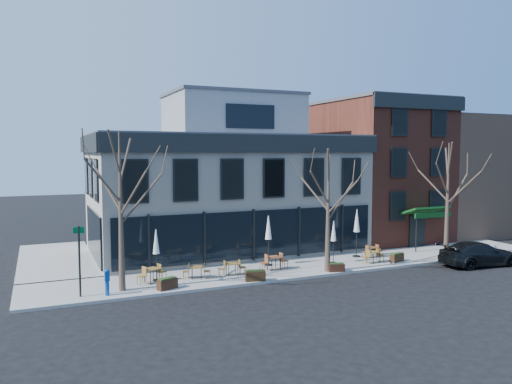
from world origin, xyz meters
name	(u,v)px	position (x,y,z in m)	size (l,w,h in m)	color
ground	(253,265)	(0.00, 0.00, 0.00)	(120.00, 120.00, 0.00)	black
sidewalk_front	(316,266)	(3.25, -2.15, 0.07)	(33.50, 4.70, 0.15)	gray
sidewalk_side	(56,260)	(-11.25, 6.00, 0.07)	(4.50, 12.00, 0.15)	gray
corner_building	(226,184)	(0.07, 5.07, 4.72)	(18.39, 10.39, 11.10)	silver
red_brick_building	(375,169)	(13.00, 4.98, 5.64)	(8.20, 11.78, 11.18)	maroon
bg_building	(457,174)	(23.00, 6.00, 5.00)	(12.00, 12.00, 10.00)	#8C664C
tree_corner	(121,209)	(-8.49, -3.20, 4.25)	(3.93, 3.98, 7.92)	#382B21
tree_mid	(328,209)	(3.01, -3.90, 3.79)	(3.50, 3.55, 7.04)	#382B21
tree_right	(448,199)	(12.01, -3.90, 4.02)	(3.72, 3.77, 7.48)	#382B21
sign_pole	(79,257)	(-10.50, -3.50, 2.07)	(0.50, 0.10, 3.40)	black
parked_sedan	(479,254)	(12.67, -5.93, 0.74)	(2.08, 5.13, 1.49)	black
call_box	(107,281)	(-9.30, -3.82, 0.85)	(0.26, 0.26, 1.32)	#0C3F9D
cafe_set_0	(152,274)	(-6.82, -2.25, 0.62)	(1.76, 1.07, 0.91)	brown
cafe_set_1	(197,271)	(-4.42, -2.47, 0.57)	(1.58, 0.85, 0.81)	brown
cafe_set_2	(232,268)	(-2.39, -2.58, 0.58)	(1.63, 0.72, 0.84)	brown
cafe_set_3	(274,262)	(0.31, -2.34, 0.64)	(1.83, 0.77, 0.95)	brown
cafe_set_4	(373,256)	(6.80, -3.14, 0.59)	(1.64, 0.71, 0.85)	brown
cafe_set_5	(372,251)	(7.74, -1.80, 0.57)	(1.55, 0.64, 0.81)	brown
umbrella_0	(156,244)	(-6.52, -2.06, 2.12)	(0.45, 0.45, 2.79)	black
umbrella_2	(268,230)	(0.51, -1.17, 2.30)	(0.49, 0.49, 3.05)	black
umbrella_3	(334,233)	(4.45, -2.26, 2.02)	(0.42, 0.42, 2.65)	black
umbrella_4	(357,223)	(6.88, -1.24, 2.37)	(0.50, 0.50, 3.14)	black
planter_0	(167,283)	(-6.39, -3.88, 0.44)	(1.11, 0.76, 0.58)	#311D10
planter_1	(255,275)	(-1.69, -4.20, 0.45)	(1.13, 0.66, 0.60)	#312010
planter_2	(337,267)	(3.43, -4.20, 0.40)	(0.97, 0.62, 0.51)	black
planter_3	(397,257)	(8.35, -3.50, 0.42)	(1.05, 0.62, 0.55)	#312010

